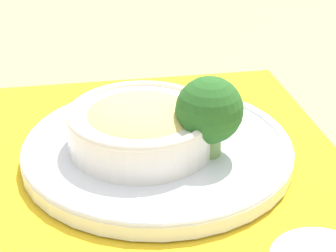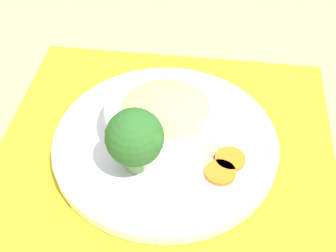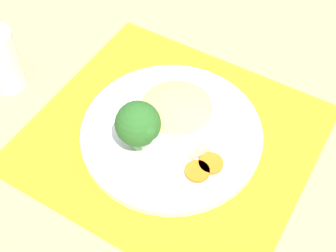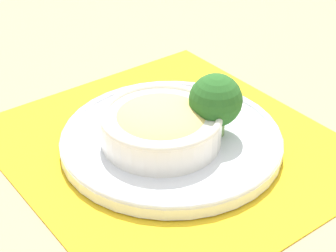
# 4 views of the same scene
# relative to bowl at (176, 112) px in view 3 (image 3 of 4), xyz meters

# --- Properties ---
(ground_plane) EXTENTS (4.00, 4.00, 0.00)m
(ground_plane) POSITION_rel_bowl_xyz_m (-0.00, 0.02, -0.05)
(ground_plane) COLOR tan
(placemat) EXTENTS (0.50, 0.46, 0.00)m
(placemat) POSITION_rel_bowl_xyz_m (-0.00, 0.02, -0.05)
(placemat) COLOR yellow
(placemat) RESTS_ON ground_plane
(plate) EXTENTS (0.31, 0.31, 0.02)m
(plate) POSITION_rel_bowl_xyz_m (-0.00, 0.02, -0.03)
(plate) COLOR silver
(plate) RESTS_ON placemat
(bowl) EXTENTS (0.17, 0.17, 0.05)m
(bowl) POSITION_rel_bowl_xyz_m (0.00, 0.00, 0.00)
(bowl) COLOR silver
(bowl) RESTS_ON plate
(broccoli_floret) EXTENTS (0.07, 0.07, 0.09)m
(broccoli_floret) POSITION_rel_bowl_xyz_m (0.03, 0.07, 0.03)
(broccoli_floret) COLOR #759E51
(broccoli_floret) RESTS_ON plate
(carrot_slice_near) EXTENTS (0.04, 0.04, 0.01)m
(carrot_slice_near) POSITION_rel_bowl_xyz_m (-0.07, 0.08, -0.02)
(carrot_slice_near) COLOR orange
(carrot_slice_near) RESTS_ON plate
(carrot_slice_middle) EXTENTS (0.04, 0.04, 0.01)m
(carrot_slice_middle) POSITION_rel_bowl_xyz_m (-0.09, 0.05, -0.02)
(carrot_slice_middle) COLOR orange
(carrot_slice_middle) RESTS_ON plate
(water_glass) EXTENTS (0.06, 0.06, 0.12)m
(water_glass) POSITION_rel_bowl_xyz_m (0.33, 0.04, 0.01)
(water_glass) COLOR silver
(water_glass) RESTS_ON ground_plane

